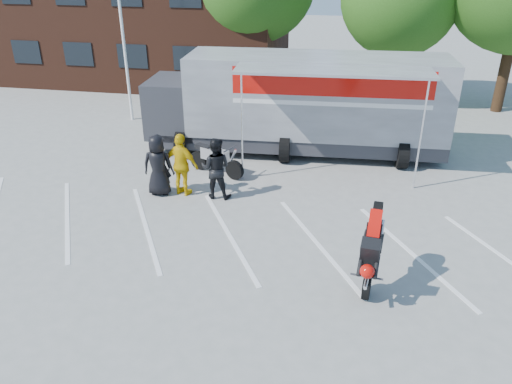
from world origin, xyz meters
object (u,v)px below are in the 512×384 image
(transporter_truck, at_px, (300,151))
(parked_motorcycle, at_px, (217,174))
(spectator_leather_c, at_px, (216,168))
(spectator_hivis, at_px, (182,165))
(flagpole, at_px, (125,1))
(spectator_leather_a, at_px, (158,165))
(stunt_bike_rider, at_px, (369,278))
(spectator_leather_b, at_px, (161,168))

(transporter_truck, relative_size, parked_motorcycle, 5.05)
(transporter_truck, distance_m, spectator_leather_c, 4.93)
(spectator_hivis, bearing_deg, flagpole, -40.47)
(spectator_leather_a, bearing_deg, spectator_leather_c, 178.32)
(transporter_truck, xyz_separation_m, spectator_hivis, (-3.22, -4.35, 1.00))
(flagpole, relative_size, stunt_bike_rider, 3.66)
(spectator_leather_a, distance_m, spectator_hivis, 0.74)
(flagpole, bearing_deg, parked_motorcycle, -45.42)
(spectator_leather_b, bearing_deg, flagpole, -75.23)
(transporter_truck, relative_size, spectator_leather_c, 5.86)
(spectator_leather_c, bearing_deg, spectator_leather_a, 2.95)
(parked_motorcycle, height_order, spectator_leather_c, spectator_leather_c)
(flagpole, distance_m, transporter_truck, 9.52)
(spectator_leather_c, bearing_deg, spectator_hivis, -0.29)
(flagpole, distance_m, spectator_leather_a, 8.88)
(parked_motorcycle, height_order, spectator_hivis, spectator_hivis)
(stunt_bike_rider, bearing_deg, spectator_leather_c, 150.05)
(transporter_truck, bearing_deg, spectator_leather_c, -119.64)
(transporter_truck, bearing_deg, stunt_bike_rider, -75.51)
(spectator_hivis, bearing_deg, spectator_leather_a, 25.49)
(flagpole, bearing_deg, spectator_leather_b, -61.14)
(parked_motorcycle, xyz_separation_m, spectator_hivis, (-0.62, -1.69, 1.00))
(spectator_leather_b, distance_m, spectator_leather_c, 1.78)
(transporter_truck, relative_size, stunt_bike_rider, 5.18)
(transporter_truck, relative_size, spectator_leather_b, 6.89)
(stunt_bike_rider, relative_size, spectator_leather_c, 1.13)
(spectator_hivis, bearing_deg, stunt_bike_rider, 165.23)
(flagpole, relative_size, spectator_leather_c, 4.14)
(flagpole, xyz_separation_m, spectator_leather_b, (3.74, -6.79, -4.23))
(parked_motorcycle, bearing_deg, transporter_truck, -21.34)
(stunt_bike_rider, xyz_separation_m, spectator_leather_c, (-4.65, 3.49, 0.97))
(flagpole, relative_size, spectator_leather_a, 4.11)
(flagpole, relative_size, spectator_hivis, 4.02)
(transporter_truck, distance_m, stunt_bike_rider, 8.21)
(stunt_bike_rider, xyz_separation_m, spectator_hivis, (-5.72, 3.47, 1.00))
(stunt_bike_rider, xyz_separation_m, spectator_leather_b, (-6.43, 3.53, 0.82))
(flagpole, relative_size, spectator_leather_b, 4.86)
(parked_motorcycle, bearing_deg, spectator_leather_a, 166.28)
(flagpole, distance_m, spectator_hivis, 9.11)
(spectator_leather_b, bearing_deg, spectator_hivis, 161.69)
(parked_motorcycle, relative_size, spectator_leather_a, 1.15)
(spectator_leather_a, xyz_separation_m, spectator_leather_c, (1.80, 0.14, -0.01))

